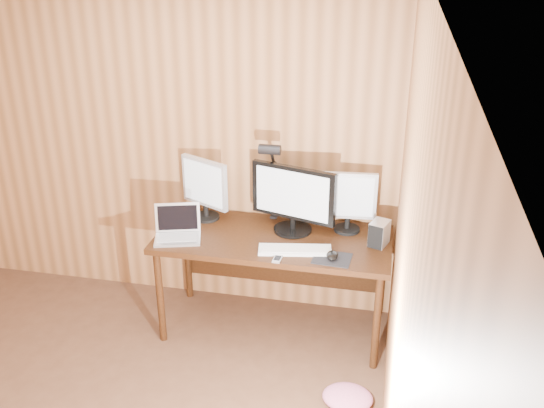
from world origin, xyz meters
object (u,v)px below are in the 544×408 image
(desk, at_px, (276,248))
(speaker, at_px, (387,232))
(mouse, at_px, (332,255))
(desk_lamp, at_px, (272,170))
(laptop, at_px, (178,230))
(monitor_center, at_px, (293,198))
(hard_drive, at_px, (379,233))
(keyboard, at_px, (295,250))
(monitor_right, at_px, (348,200))
(monitor_left, at_px, (205,187))
(phone, at_px, (277,259))

(desk, height_order, speaker, speaker)
(mouse, bearing_deg, desk_lamp, 152.28)
(laptop, distance_m, speaker, 1.42)
(monitor_center, distance_m, laptop, 0.81)
(laptop, height_order, hard_drive, laptop)
(keyboard, relative_size, hard_drive, 2.80)
(monitor_right, relative_size, speaker, 4.07)
(monitor_right, distance_m, desk_lamp, 0.57)
(mouse, bearing_deg, speaker, 60.69)
(monitor_center, relative_size, hard_drive, 3.40)
(monitor_center, height_order, hard_drive, monitor_center)
(monitor_left, bearing_deg, mouse, 2.83)
(monitor_right, xyz_separation_m, hard_drive, (0.23, -0.17, -0.15))
(keyboard, bearing_deg, desk, 116.54)
(hard_drive, bearing_deg, monitor_center, -169.46)
(phone, height_order, speaker, speaker)
(keyboard, bearing_deg, monitor_right, 40.98)
(keyboard, bearing_deg, mouse, -20.97)
(monitor_right, bearing_deg, monitor_center, -173.06)
(desk, xyz_separation_m, keyboard, (0.18, -0.24, 0.13))
(desk, relative_size, monitor_right, 3.72)
(desk_lamp, bearing_deg, monitor_center, -22.62)
(monitor_center, height_order, keyboard, monitor_center)
(keyboard, relative_size, phone, 4.84)
(monitor_right, xyz_separation_m, desk_lamp, (-0.54, 0.03, 0.17))
(laptop, height_order, desk_lamp, desk_lamp)
(hard_drive, bearing_deg, monitor_left, -168.59)
(monitor_right, bearing_deg, desk_lamp, 171.89)
(phone, bearing_deg, monitor_left, 144.67)
(mouse, xyz_separation_m, desk_lamp, (-0.49, 0.45, 0.38))
(monitor_right, bearing_deg, hard_drive, -41.65)
(monitor_right, xyz_separation_m, laptop, (-1.12, -0.33, -0.18))
(monitor_right, relative_size, mouse, 3.70)
(laptop, xyz_separation_m, mouse, (1.07, -0.09, -0.03))
(keyboard, relative_size, mouse, 4.24)
(desk, distance_m, monitor_right, 0.61)
(desk, relative_size, hard_drive, 9.09)
(monitor_left, distance_m, speaker, 1.31)
(desk_lamp, bearing_deg, hard_drive, -4.66)
(desk, xyz_separation_m, desk_lamp, (-0.06, 0.16, 0.52))
(monitor_center, bearing_deg, laptop, -145.86)
(monitor_right, xyz_separation_m, mouse, (-0.05, -0.42, -0.21))
(monitor_right, xyz_separation_m, phone, (-0.39, -0.50, -0.22))
(monitor_left, height_order, hard_drive, monitor_left)
(desk, bearing_deg, speaker, 3.74)
(hard_drive, bearing_deg, laptop, -154.47)
(desk, relative_size, mouse, 13.78)
(monitor_right, relative_size, phone, 4.23)
(mouse, relative_size, speaker, 1.10)
(desk_lamp, bearing_deg, phone, -65.12)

